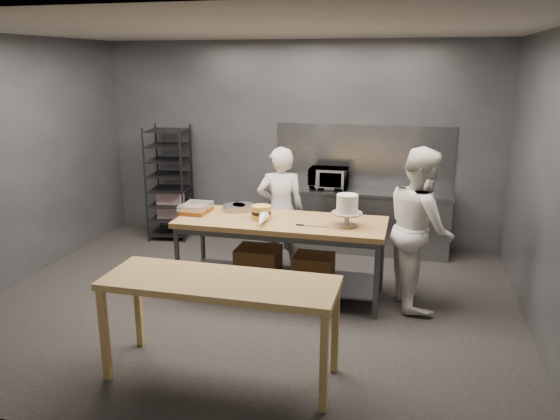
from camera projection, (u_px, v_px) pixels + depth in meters
name	position (u px, v px, depth m)	size (l,w,h in m)	color
ground	(249.00, 303.00, 6.27)	(6.00, 6.00, 0.00)	black
back_wall	(297.00, 143.00, 8.22)	(6.00, 0.04, 3.00)	#4C4F54
work_table	(281.00, 248.00, 6.37)	(2.40, 0.90, 0.92)	olive
near_counter	(220.00, 289.00, 4.62)	(2.00, 0.70, 0.90)	olive
back_counter	(359.00, 220.00, 7.96)	(2.60, 0.60, 0.90)	slate
splashback_panel	(363.00, 156.00, 8.01)	(2.60, 0.02, 0.90)	slate
speed_rack	(170.00, 183.00, 8.47)	(0.69, 0.73, 1.75)	black
chef_behind	(281.00, 210.00, 7.03)	(0.60, 0.40, 1.66)	silver
chef_right	(420.00, 228.00, 6.04)	(0.88, 0.68, 1.80)	white
microwave	(328.00, 178.00, 7.92)	(0.54, 0.37, 0.30)	black
frosted_cake_stand	(347.00, 207.00, 5.98)	(0.34, 0.34, 0.36)	#A9A187
layer_cake	(261.00, 212.00, 6.29)	(0.23, 0.23, 0.16)	gold
cake_pans	(238.00, 208.00, 6.66)	(0.37, 0.34, 0.07)	gray
piping_bag	(262.00, 220.00, 6.05)	(0.12, 0.12, 0.38)	white
offset_spatula	(308.00, 226.00, 6.03)	(0.36, 0.02, 0.02)	slate
pastry_clamshells	(196.00, 208.00, 6.57)	(0.32, 0.40, 0.11)	brown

